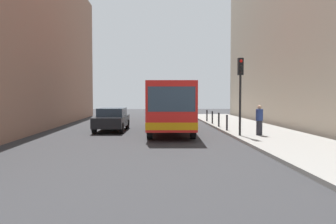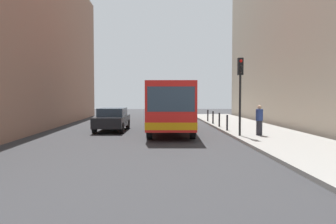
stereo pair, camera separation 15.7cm
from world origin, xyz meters
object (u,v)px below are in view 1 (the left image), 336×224
bus (171,104)px  car_beside_bus (112,119)px  bollard_near (227,123)px  bollard_mid (219,120)px  bollard_far (212,117)px  bollard_farthest (207,115)px  pedestrian_near_signal (259,120)px  traffic_light (240,82)px

bus → car_beside_bus: 3.89m
bollard_near → bollard_mid: 2.56m
bus → car_beside_bus: bus is taller
bollard_near → bollard_far: bearing=90.0°
car_beside_bus → bollard_farthest: car_beside_bus is taller
car_beside_bus → bollard_near: size_ratio=4.70×
bollard_far → bollard_near: bearing=-90.0°
car_beside_bus → bollard_mid: 7.24m
bollard_mid → bollard_far: size_ratio=1.00×
bollard_farthest → pedestrian_near_signal: size_ratio=0.59×
car_beside_bus → bollard_near: bearing=170.9°
car_beside_bus → bollard_farthest: size_ratio=4.70×
bollard_farthest → bollard_far: bearing=-90.0°
bollard_near → bollard_mid: same height
bollard_mid → bollard_near: bearing=-90.0°
bollard_far → bus: bearing=-130.8°
bollard_near → bollard_mid: size_ratio=1.00×
bollard_far → pedestrian_near_signal: bearing=-81.4°
bollard_far → bollard_farthest: 2.56m
car_beside_bus → bollard_far: (7.15, 3.68, -0.16)m
bus → car_beside_bus: (-3.77, 0.23, -0.94)m
bollard_farthest → pedestrian_near_signal: (1.17, -10.28, 0.33)m
bus → traffic_light: 5.39m
bus → pedestrian_near_signal: 5.98m
car_beside_bus → bollard_mid: (7.15, 1.13, -0.16)m
bus → bollard_farthest: bearing=-115.1°
traffic_light → bollard_mid: (-0.10, 5.27, -2.38)m
bollard_farthest → traffic_light: bearing=-89.4°
bus → bollard_mid: size_ratio=11.71×
bollard_far → pedestrian_near_signal: size_ratio=0.59×
bollard_near → bollard_mid: bearing=90.0°
car_beside_bus → bollard_near: (7.15, -1.43, -0.16)m
bollard_farthest → car_beside_bus: bearing=-138.9°
bollard_near → pedestrian_near_signal: size_ratio=0.59×
traffic_light → pedestrian_near_signal: traffic_light is taller
bus → bollard_far: bus is taller
bollard_mid → bollard_farthest: size_ratio=1.00×
traffic_light → bollard_farthest: traffic_light is taller
traffic_light → pedestrian_near_signal: 2.32m
bollard_far → bollard_farthest: size_ratio=1.00×
bollard_mid → bollard_far: 2.56m
bollard_far → pedestrian_near_signal: pedestrian_near_signal is taller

